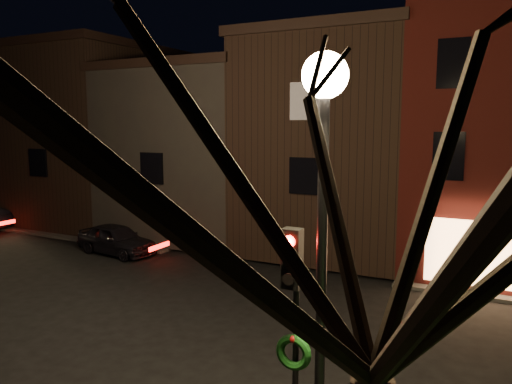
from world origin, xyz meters
TOP-DOWN VIEW (x-y plane):
  - ground at (0.00, 0.00)m, footprint 120.00×120.00m
  - sidewalk_far_left at (-20.00, 20.00)m, footprint 30.00×30.00m
  - corner_building at (8.00, 9.47)m, footprint 6.50×8.50m
  - row_building_a at (1.50, 10.50)m, footprint 7.30×10.30m
  - row_building_b at (-5.75, 10.50)m, footprint 7.80×10.30m
  - row_building_c at (-13.00, 10.50)m, footprint 7.30×10.30m
  - street_lamp_near at (6.20, -6.00)m, footprint 0.60×0.60m
  - traffic_signal at (5.60, -5.51)m, footprint 0.58×0.38m
  - bare_tree_right at (7.50, -8.50)m, footprint 6.40×6.40m
  - parked_car_a at (-6.76, 4.14)m, footprint 4.09×2.09m

SIDE VIEW (x-z plane):
  - ground at x=0.00m, z-range 0.00..0.00m
  - sidewalk_far_left at x=-20.00m, z-range 0.00..0.12m
  - parked_car_a at x=-6.76m, z-range 0.00..1.33m
  - traffic_signal at x=5.60m, z-range 0.78..4.83m
  - row_building_b at x=-5.75m, z-range 0.13..8.53m
  - row_building_a at x=1.50m, z-range 0.13..9.53m
  - row_building_c at x=-13.00m, z-range 0.13..10.03m
  - street_lamp_near at x=6.20m, z-range 1.94..8.42m
  - corner_building at x=8.00m, z-range 0.15..10.65m
  - bare_tree_right at x=7.50m, z-range 1.90..10.40m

